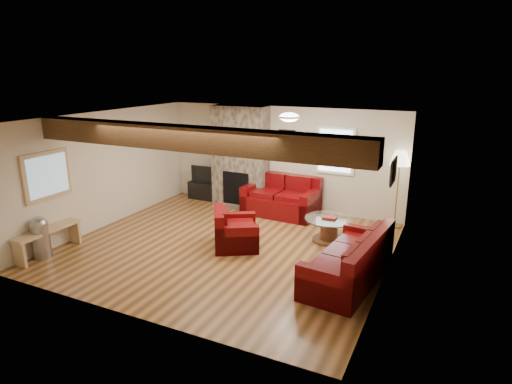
# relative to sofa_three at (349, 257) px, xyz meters

# --- Properties ---
(room) EXTENTS (8.00, 8.00, 8.00)m
(room) POSITION_rel_sofa_three_xyz_m (-2.48, 0.38, 0.84)
(room) COLOR #563816
(room) RESTS_ON ground
(floor) EXTENTS (6.00, 6.00, 0.00)m
(floor) POSITION_rel_sofa_three_xyz_m (-2.48, 0.38, -0.41)
(floor) COLOR #563816
(floor) RESTS_ON ground
(oak_beam) EXTENTS (6.00, 0.36, 0.38)m
(oak_beam) POSITION_rel_sofa_three_xyz_m (-2.48, -0.87, 1.90)
(oak_beam) COLOR #361D10
(oak_beam) RESTS_ON room
(chimney_breast) EXTENTS (1.40, 0.67, 2.50)m
(chimney_breast) POSITION_rel_sofa_three_xyz_m (-3.48, 2.87, 0.81)
(chimney_breast) COLOR #3B352D
(chimney_breast) RESTS_ON floor
(back_window) EXTENTS (0.90, 0.08, 1.10)m
(back_window) POSITION_rel_sofa_three_xyz_m (-1.13, 3.09, 1.14)
(back_window) COLOR white
(back_window) RESTS_ON room
(hatch_window) EXTENTS (0.08, 1.00, 0.90)m
(hatch_window) POSITION_rel_sofa_three_xyz_m (-5.44, -1.12, 1.04)
(hatch_window) COLOR tan
(hatch_window) RESTS_ON room
(ceiling_dome) EXTENTS (0.40, 0.40, 0.18)m
(ceiling_dome) POSITION_rel_sofa_three_xyz_m (-1.58, 1.28, 2.03)
(ceiling_dome) COLOR white
(ceiling_dome) RESTS_ON room
(artwork_back) EXTENTS (0.42, 0.06, 0.52)m
(artwork_back) POSITION_rel_sofa_three_xyz_m (-2.33, 3.09, 1.29)
(artwork_back) COLOR black
(artwork_back) RESTS_ON room
(artwork_right) EXTENTS (0.06, 0.55, 0.42)m
(artwork_right) POSITION_rel_sofa_three_xyz_m (0.48, 0.68, 1.34)
(artwork_right) COLOR black
(artwork_right) RESTS_ON room
(sofa_three) EXTENTS (1.12, 2.21, 0.82)m
(sofa_three) POSITION_rel_sofa_three_xyz_m (0.00, 0.00, 0.00)
(sofa_three) COLOR #460508
(sofa_three) RESTS_ON floor
(loveseat) EXTENTS (1.77, 1.07, 0.91)m
(loveseat) POSITION_rel_sofa_three_xyz_m (-2.26, 2.61, 0.05)
(loveseat) COLOR #460508
(loveseat) RESTS_ON floor
(armchair_red) EXTENTS (1.19, 1.23, 0.76)m
(armchair_red) POSITION_rel_sofa_three_xyz_m (-2.32, 0.46, -0.03)
(armchair_red) COLOR #460508
(armchair_red) RESTS_ON floor
(coffee_table) EXTENTS (0.99, 0.99, 0.51)m
(coffee_table) POSITION_rel_sofa_three_xyz_m (-0.76, 1.50, -0.17)
(coffee_table) COLOR #432915
(coffee_table) RESTS_ON floor
(tv_cabinet) EXTENTS (0.93, 0.37, 0.47)m
(tv_cabinet) POSITION_rel_sofa_three_xyz_m (-4.53, 2.91, -0.18)
(tv_cabinet) COLOR black
(tv_cabinet) RESTS_ON floor
(television) EXTENTS (0.77, 0.10, 0.44)m
(television) POSITION_rel_sofa_three_xyz_m (-4.53, 2.91, 0.28)
(television) COLOR black
(television) RESTS_ON tv_cabinet
(floor_lamp) EXTENTS (0.43, 0.43, 1.69)m
(floor_lamp) POSITION_rel_sofa_three_xyz_m (0.32, 2.93, 1.04)
(floor_lamp) COLOR #A58644
(floor_lamp) RESTS_ON floor
(pine_bench) EXTENTS (0.31, 1.32, 0.49)m
(pine_bench) POSITION_rel_sofa_three_xyz_m (-5.31, -1.38, -0.16)
(pine_bench) COLOR tan
(pine_bench) RESTS_ON floor
(pedal_bin) EXTENTS (0.34, 0.34, 0.79)m
(pedal_bin) POSITION_rel_sofa_three_xyz_m (-5.30, -1.53, -0.02)
(pedal_bin) COLOR #99989D
(pedal_bin) RESTS_ON floor
(coal_bucket) EXTENTS (0.31, 0.31, 0.29)m
(coal_bucket) POSITION_rel_sofa_three_xyz_m (-3.05, 2.51, -0.27)
(coal_bucket) COLOR slate
(coal_bucket) RESTS_ON floor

